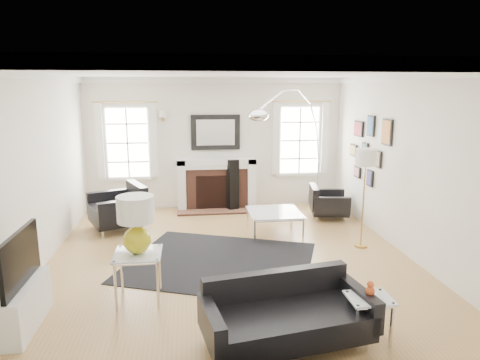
{
  "coord_description": "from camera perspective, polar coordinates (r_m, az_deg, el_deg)",
  "views": [
    {
      "loc": [
        -0.61,
        -6.2,
        2.55
      ],
      "look_at": [
        0.2,
        0.3,
        1.16
      ],
      "focal_mm": 32.0,
      "sensor_mm": 36.0,
      "label": 1
    }
  ],
  "objects": [
    {
      "name": "floor",
      "position": [
        6.74,
        -1.37,
        -10.27
      ],
      "size": [
        6.0,
        6.0,
        0.0
      ],
      "primitive_type": "plane",
      "color": "#A77C46",
      "rests_on": "ground"
    },
    {
      "name": "back_wall",
      "position": [
        9.3,
        -3.28,
        4.86
      ],
      "size": [
        5.5,
        0.04,
        2.8
      ],
      "primitive_type": "cube",
      "color": "silver",
      "rests_on": "floor"
    },
    {
      "name": "front_wall",
      "position": [
        3.46,
        3.56,
        -7.45
      ],
      "size": [
        5.5,
        0.04,
        2.8
      ],
      "primitive_type": "cube",
      "color": "silver",
      "rests_on": "floor"
    },
    {
      "name": "left_wall",
      "position": [
        6.66,
        -25.7,
        0.85
      ],
      "size": [
        0.04,
        6.0,
        2.8
      ],
      "primitive_type": "cube",
      "color": "silver",
      "rests_on": "floor"
    },
    {
      "name": "right_wall",
      "position": [
        7.15,
        21.08,
        1.92
      ],
      "size": [
        0.04,
        6.0,
        2.8
      ],
      "primitive_type": "cube",
      "color": "silver",
      "rests_on": "floor"
    },
    {
      "name": "ceiling",
      "position": [
        6.24,
        -1.51,
        14.28
      ],
      "size": [
        5.5,
        6.0,
        0.02
      ],
      "primitive_type": "cube",
      "color": "white",
      "rests_on": "back_wall"
    },
    {
      "name": "crown_molding",
      "position": [
        6.24,
        -1.5,
        13.73
      ],
      "size": [
        5.5,
        6.0,
        0.12
      ],
      "primitive_type": "cube",
      "color": "white",
      "rests_on": "back_wall"
    },
    {
      "name": "fireplace",
      "position": [
        9.24,
        -3.13,
        -0.59
      ],
      "size": [
        1.7,
        0.69,
        1.11
      ],
      "color": "white",
      "rests_on": "floor"
    },
    {
      "name": "mantel_mirror",
      "position": [
        9.22,
        -3.28,
        6.36
      ],
      "size": [
        1.05,
        0.07,
        0.75
      ],
      "color": "black",
      "rests_on": "back_wall"
    },
    {
      "name": "window_left",
      "position": [
        9.3,
        -14.76,
        4.85
      ],
      "size": [
        1.24,
        0.15,
        1.62
      ],
      "color": "white",
      "rests_on": "back_wall"
    },
    {
      "name": "window_right",
      "position": [
        9.54,
        7.94,
        5.3
      ],
      "size": [
        1.24,
        0.15,
        1.62
      ],
      "color": "white",
      "rests_on": "back_wall"
    },
    {
      "name": "gallery_wall",
      "position": [
        8.27,
        16.76,
        4.41
      ],
      "size": [
        0.04,
        1.73,
        1.29
      ],
      "color": "black",
      "rests_on": "right_wall"
    },
    {
      "name": "tv_unit",
      "position": [
        5.34,
        -27.23,
        -13.99
      ],
      "size": [
        0.35,
        1.0,
        1.09
      ],
      "color": "white",
      "rests_on": "floor"
    },
    {
      "name": "area_rug",
      "position": [
        6.56,
        -2.65,
        -10.83
      ],
      "size": [
        3.28,
        3.02,
        0.01
      ],
      "primitive_type": "cube",
      "rotation": [
        0.0,
        0.0,
        -0.36
      ],
      "color": "black",
      "rests_on": "floor"
    },
    {
      "name": "sofa",
      "position": [
        4.58,
        6.14,
        -17.5
      ],
      "size": [
        1.81,
        1.05,
        0.56
      ],
      "color": "black",
      "rests_on": "floor"
    },
    {
      "name": "armchair_left",
      "position": [
        8.24,
        -15.65,
        -3.73
      ],
      "size": [
        1.22,
        1.28,
        0.68
      ],
      "color": "black",
      "rests_on": "floor"
    },
    {
      "name": "armchair_right",
      "position": [
        8.79,
        11.46,
        -3.07
      ],
      "size": [
        0.85,
        0.92,
        0.54
      ],
      "color": "black",
      "rests_on": "floor"
    },
    {
      "name": "coffee_table",
      "position": [
        7.7,
        4.62,
        -4.44
      ],
      "size": [
        0.92,
        0.92,
        0.41
      ],
      "color": "silver",
      "rests_on": "floor"
    },
    {
      "name": "side_table_left",
      "position": [
        5.41,
        -13.41,
        -10.54
      ],
      "size": [
        0.56,
        0.56,
        0.62
      ],
      "color": "silver",
      "rests_on": "floor"
    },
    {
      "name": "nesting_table",
      "position": [
        4.73,
        16.81,
        -15.93
      ],
      "size": [
        0.44,
        0.37,
        0.49
      ],
      "color": "silver",
      "rests_on": "floor"
    },
    {
      "name": "gourd_lamp",
      "position": [
        5.23,
        -13.69,
        -5.29
      ],
      "size": [
        0.44,
        0.44,
        0.71
      ],
      "color": "gold",
      "rests_on": "side_table_left"
    },
    {
      "name": "orange_vase",
      "position": [
        4.64,
        16.96,
        -13.75
      ],
      "size": [
        0.1,
        0.1,
        0.16
      ],
      "color": "#C24518",
      "rests_on": "nesting_table"
    },
    {
      "name": "arc_floor_lamp",
      "position": [
        8.51,
        6.83,
        4.38
      ],
      "size": [
        1.88,
        1.74,
        2.66
      ],
      "color": "white",
      "rests_on": "floor"
    },
    {
      "name": "stick_floor_lamp",
      "position": [
        7.08,
        16.43,
        2.27
      ],
      "size": [
        0.33,
        0.33,
        1.63
      ],
      "color": "#B28A3D",
      "rests_on": "floor"
    },
    {
      "name": "speaker_tower",
      "position": [
        9.12,
        -1.04,
        -0.67
      ],
      "size": [
        0.28,
        0.28,
        1.1
      ],
      "primitive_type": "cube",
      "rotation": [
        0.0,
        0.0,
        0.36
      ],
      "color": "black",
      "rests_on": "floor"
    }
  ]
}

